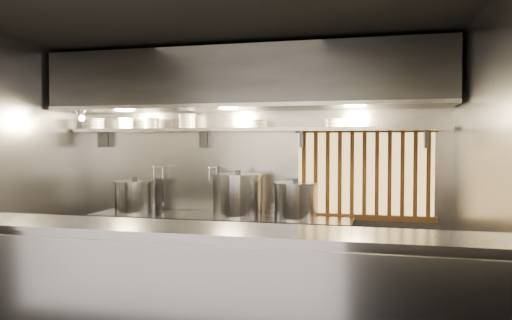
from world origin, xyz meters
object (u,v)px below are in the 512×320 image
at_px(stock_pot_left, 135,196).
at_px(stock_pot_mid, 238,194).
at_px(stock_pot_right, 296,200).
at_px(pendant_bulb, 238,122).
at_px(heat_lamp, 81,113).

relative_size(stock_pot_left, stock_pot_mid, 0.83).
bearing_deg(stock_pot_right, pendant_bulb, 171.58).
distance_m(stock_pot_left, stock_pot_mid, 1.26).
distance_m(stock_pot_mid, stock_pot_right, 0.68).
xyz_separation_m(heat_lamp, stock_pot_right, (2.47, 0.25, -0.97)).
height_order(pendant_bulb, stock_pot_left, pendant_bulb).
height_order(heat_lamp, stock_pot_left, heat_lamp).
distance_m(heat_lamp, stock_pot_left, 1.15).
relative_size(stock_pot_left, stock_pot_right, 1.22).
height_order(heat_lamp, stock_pot_right, heat_lamp).
bearing_deg(pendant_bulb, stock_pot_right, -8.42).
bearing_deg(stock_pot_right, stock_pot_left, 179.52).
relative_size(pendant_bulb, stock_pot_right, 0.35).
height_order(stock_pot_left, stock_pot_mid, stock_pot_mid).
bearing_deg(stock_pot_mid, pendant_bulb, 95.82).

